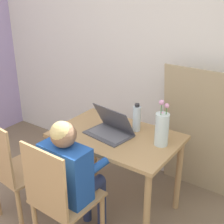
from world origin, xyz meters
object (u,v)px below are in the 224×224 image
(chair_occupied, at_px, (60,199))
(water_bottle, at_px, (137,118))
(person_seated, at_px, (71,170))
(flower_vase, at_px, (162,128))
(chair_spare, at_px, (15,170))
(laptop, at_px, (111,128))

(chair_occupied, relative_size, water_bottle, 3.92)
(person_seated, relative_size, flower_vase, 2.83)
(flower_vase, distance_m, water_bottle, 0.29)
(flower_vase, bearing_deg, chair_spare, -145.39)
(flower_vase, bearing_deg, person_seated, -124.13)
(chair_spare, distance_m, person_seated, 0.57)
(chair_occupied, height_order, laptop, laptop)
(laptop, height_order, flower_vase, flower_vase)
(water_bottle, bearing_deg, flower_vase, -19.85)
(chair_occupied, xyz_separation_m, flower_vase, (0.39, 0.69, 0.36))
(laptop, xyz_separation_m, flower_vase, (0.41, 0.07, 0.08))
(chair_occupied, relative_size, person_seated, 0.89)
(person_seated, xyz_separation_m, water_bottle, (0.12, 0.67, 0.17))
(chair_occupied, height_order, water_bottle, water_bottle)
(chair_spare, relative_size, person_seated, 0.89)
(chair_spare, height_order, flower_vase, flower_vase)
(laptop, relative_size, water_bottle, 1.66)
(chair_occupied, xyz_separation_m, laptop, (-0.02, 0.62, 0.28))
(person_seated, bearing_deg, laptop, -85.94)
(person_seated, distance_m, water_bottle, 0.70)
(flower_vase, bearing_deg, chair_occupied, -119.50)
(water_bottle, bearing_deg, chair_occupied, -98.66)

